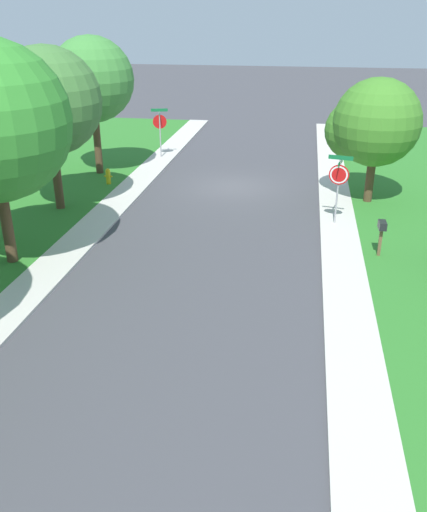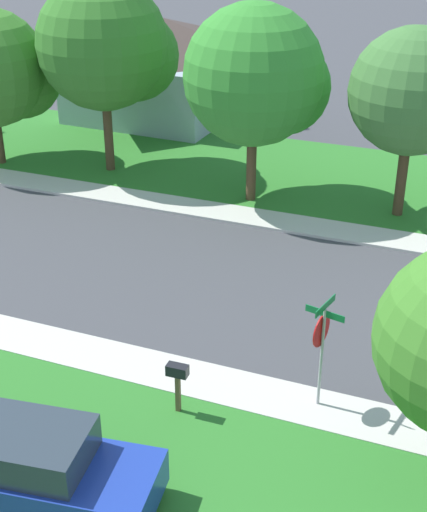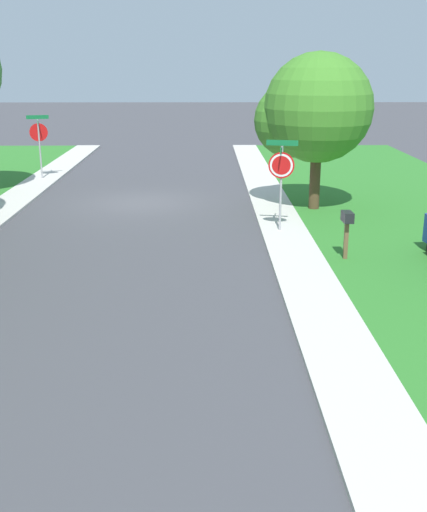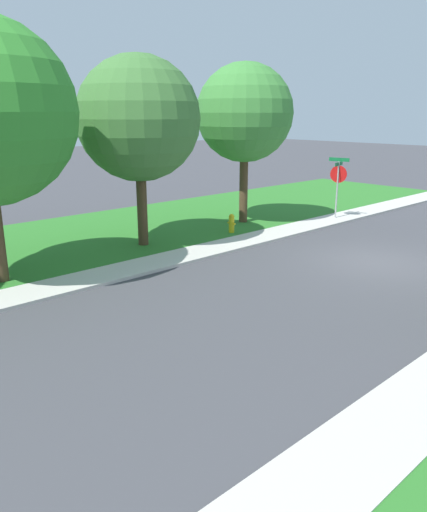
{
  "view_description": "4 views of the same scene",
  "coord_description": "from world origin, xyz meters",
  "px_view_note": "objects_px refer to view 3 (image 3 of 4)",
  "views": [
    {
      "loc": [
        -3.12,
        24.89,
        7.76
      ],
      "look_at": [
        -0.85,
        11.07,
        1.4
      ],
      "focal_mm": 38.35,
      "sensor_mm": 36.0,
      "label": 1
    },
    {
      "loc": [
        -17.96,
        1.64,
        10.88
      ],
      "look_at": [
        -0.97,
        8.32,
        1.4
      ],
      "focal_mm": 52.16,
      "sensor_mm": 36.0,
      "label": 2
    },
    {
      "loc": [
        -2.33,
        22.89,
        4.93
      ],
      "look_at": [
        -2.48,
        11.29,
        1.4
      ],
      "focal_mm": 44.86,
      "sensor_mm": 36.0,
      "label": 3
    },
    {
      "loc": [
        -7.65,
        14.31,
        4.65
      ],
      "look_at": [
        0.6,
        6.67,
        1.4
      ],
      "focal_mm": 34.76,
      "sensor_mm": 36.0,
      "label": 4
    }
  ],
  "objects_px": {
    "stop_sign_far_corner": "(281,171)",
    "mailbox": "(347,223)",
    "stop_sign_near_corner": "(39,136)",
    "tree_corner_large": "(311,111)"
  },
  "relations": [
    {
      "from": "stop_sign_near_corner",
      "to": "mailbox",
      "type": "xyz_separation_m",
      "value": [
        -10.67,
        11.94,
        -0.88
      ]
    },
    {
      "from": "stop_sign_far_corner",
      "to": "stop_sign_near_corner",
      "type": "bearing_deg",
      "value": -44.38
    },
    {
      "from": "tree_corner_large",
      "to": "mailbox",
      "type": "height_order",
      "value": "tree_corner_large"
    },
    {
      "from": "stop_sign_near_corner",
      "to": "mailbox",
      "type": "distance_m",
      "value": 16.04
    },
    {
      "from": "stop_sign_far_corner",
      "to": "mailbox",
      "type": "relative_size",
      "value": 2.11
    },
    {
      "from": "stop_sign_near_corner",
      "to": "tree_corner_large",
      "type": "height_order",
      "value": "tree_corner_large"
    },
    {
      "from": "stop_sign_far_corner",
      "to": "mailbox",
      "type": "bearing_deg",
      "value": 115.76
    },
    {
      "from": "stop_sign_far_corner",
      "to": "tree_corner_large",
      "type": "bearing_deg",
      "value": -112.49
    },
    {
      "from": "stop_sign_near_corner",
      "to": "tree_corner_large",
      "type": "bearing_deg",
      "value": 150.83
    },
    {
      "from": "stop_sign_far_corner",
      "to": "tree_corner_large",
      "type": "xyz_separation_m",
      "value": [
        -1.32,
        -3.18,
        1.46
      ]
    }
  ]
}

